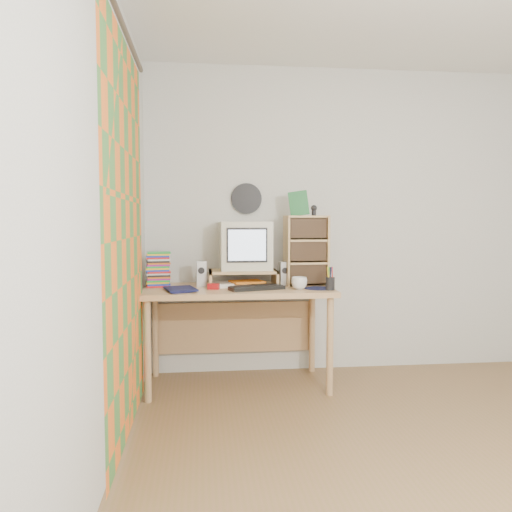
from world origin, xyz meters
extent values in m
plane|color=brown|center=(0.00, 0.00, 0.00)|extent=(3.50, 3.50, 0.00)
plane|color=silver|center=(0.00, 1.75, 1.25)|extent=(3.50, 0.00, 3.50)
plane|color=silver|center=(-1.75, 0.00, 1.25)|extent=(0.00, 3.50, 3.50)
plane|color=orange|center=(-1.71, 0.48, 1.15)|extent=(0.00, 2.20, 2.20)
cylinder|color=black|center=(-0.93, 1.73, 1.43)|extent=(0.25, 0.02, 0.25)
cube|color=tan|center=(-1.03, 1.38, 0.73)|extent=(1.40, 0.70, 0.04)
cube|color=tan|center=(-1.03, 1.71, 0.38)|extent=(1.33, 0.02, 0.41)
cylinder|color=tan|center=(-1.67, 1.09, 0.35)|extent=(0.05, 0.05, 0.71)
cylinder|color=tan|center=(-0.39, 1.09, 0.35)|extent=(0.05, 0.05, 0.71)
cylinder|color=tan|center=(-1.67, 1.67, 0.35)|extent=(0.05, 0.05, 0.71)
cylinder|color=tan|center=(-0.39, 1.67, 0.35)|extent=(0.05, 0.05, 0.71)
cube|color=tan|center=(-1.23, 1.48, 0.81)|extent=(0.02, 0.30, 0.12)
cube|color=tan|center=(-0.73, 1.48, 0.81)|extent=(0.02, 0.30, 0.12)
cube|color=tan|center=(-0.98, 1.48, 0.86)|extent=(0.52, 0.30, 0.02)
cube|color=beige|center=(-0.96, 1.53, 1.06)|extent=(0.40, 0.40, 0.37)
cube|color=#B5B6BA|center=(-1.30, 1.45, 0.85)|extent=(0.08, 0.08, 0.19)
cube|color=#B5B6BA|center=(-0.66, 1.45, 0.84)|extent=(0.08, 0.08, 0.18)
cube|color=black|center=(-0.90, 1.24, 0.76)|extent=(0.42, 0.24, 0.03)
cube|color=tan|center=(-0.49, 1.46, 1.02)|extent=(0.33, 0.19, 0.54)
imported|color=silver|center=(-0.59, 1.22, 0.80)|extent=(0.13, 0.13, 0.09)
imported|color=#0F123A|center=(-1.54, 1.21, 0.77)|extent=(0.28, 0.24, 0.05)
cylinder|color=black|center=(-0.44, 1.25, 0.75)|extent=(0.25, 0.25, 0.00)
cube|color=#AB1215|center=(-1.21, 1.30, 0.77)|extent=(0.09, 0.07, 0.04)
cube|color=#1C622D|center=(-0.55, 1.44, 1.38)|extent=(0.15, 0.05, 0.19)
camera|label=1|loc=(-1.29, -2.33, 1.25)|focal=35.00mm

